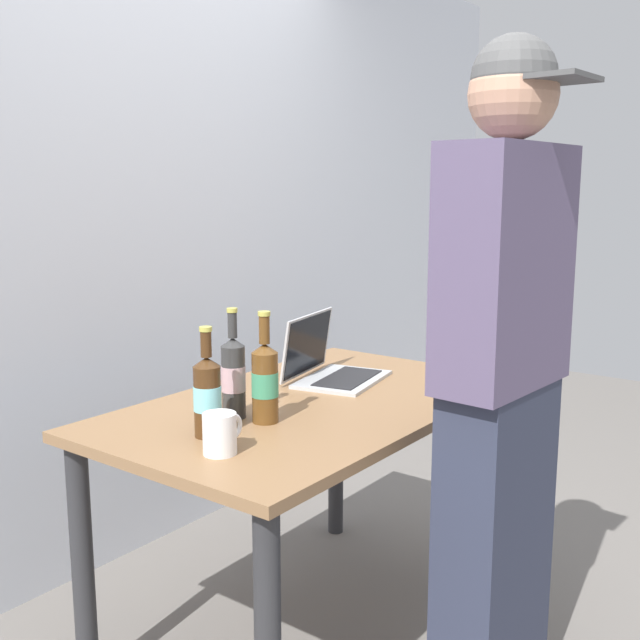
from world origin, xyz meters
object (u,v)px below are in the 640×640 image
Objects in this scene: laptop at (329,366)px; beer_bottle_green at (207,395)px; coffee_mug at (221,433)px; beer_bottle_amber at (233,376)px; beer_bottle_dark at (265,380)px; person_figure at (501,382)px.

laptop is 0.69m from beer_bottle_green.
coffee_mug is at bearing -122.13° from beer_bottle_green.
beer_bottle_dark is (0.02, -0.10, -0.00)m from beer_bottle_amber.
beer_bottle_green is 0.77m from person_figure.
person_figure is (0.41, -0.65, 0.05)m from beer_bottle_green.
beer_bottle_amber is at bearing 19.69° from beer_bottle_green.
beer_bottle_green is 0.19m from beer_bottle_dark.
coffee_mug is at bearing 132.72° from person_figure.
laptop is 3.17× the size of coffee_mug.
laptop is 0.52m from beer_bottle_amber.
laptop reaches higher than coffee_mug.
beer_bottle_dark is 0.28m from coffee_mug.
beer_bottle_green is at bearing 57.87° from coffee_mug.
person_figure reaches higher than laptop.
coffee_mug is (-0.24, -0.18, -0.07)m from beer_bottle_amber.
beer_bottle_amber is (-0.51, -0.03, 0.07)m from laptop.
beer_bottle_green is (-0.16, -0.06, -0.01)m from beer_bottle_amber.
beer_bottle_amber is 0.75m from person_figure.
beer_bottle_amber is 1.01× the size of beer_bottle_dark.
laptop is 1.22× the size of beer_bottle_dark.
person_figure is at bearing -70.62° from beer_bottle_amber.
person_figure is 14.62× the size of coffee_mug.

